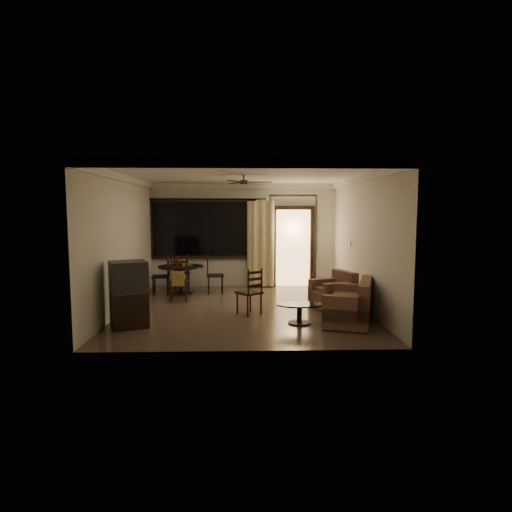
{
  "coord_description": "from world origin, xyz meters",
  "views": [
    {
      "loc": [
        -0.02,
        -8.88,
        2.06
      ],
      "look_at": [
        0.26,
        0.2,
        1.1
      ],
      "focal_mm": 30.0,
      "sensor_mm": 36.0,
      "label": 1
    }
  ],
  "objects_px": {
    "dining_chair_north": "(182,279)",
    "coffee_table": "(299,310)",
    "dining_chair_west": "(161,283)",
    "dining_table": "(181,272)",
    "tv_cabinet": "(129,294)",
    "dining_chair_east": "(215,282)",
    "armchair": "(335,294)",
    "sofa": "(352,306)",
    "side_chair": "(250,301)",
    "dining_chair_south": "(179,288)"
  },
  "relations": [
    {
      "from": "sofa",
      "to": "coffee_table",
      "type": "relative_size",
      "value": 1.94
    },
    {
      "from": "dining_table",
      "to": "dining_chair_west",
      "type": "height_order",
      "value": "dining_chair_west"
    },
    {
      "from": "dining_chair_west",
      "to": "tv_cabinet",
      "type": "height_order",
      "value": "tv_cabinet"
    },
    {
      "from": "dining_chair_north",
      "to": "tv_cabinet",
      "type": "xyz_separation_m",
      "value": [
        -0.42,
        -3.63,
        0.31
      ]
    },
    {
      "from": "dining_chair_east",
      "to": "armchair",
      "type": "relative_size",
      "value": 0.97
    },
    {
      "from": "dining_chair_south",
      "to": "coffee_table",
      "type": "xyz_separation_m",
      "value": [
        2.51,
        -2.06,
        -0.06
      ]
    },
    {
      "from": "dining_chair_east",
      "to": "dining_chair_north",
      "type": "distance_m",
      "value": 1.05
    },
    {
      "from": "side_chair",
      "to": "dining_chair_south",
      "type": "bearing_deg",
      "value": -77.99
    },
    {
      "from": "dining_chair_north",
      "to": "coffee_table",
      "type": "height_order",
      "value": "dining_chair_north"
    },
    {
      "from": "dining_chair_north",
      "to": "armchair",
      "type": "relative_size",
      "value": 0.97
    },
    {
      "from": "sofa",
      "to": "armchair",
      "type": "relative_size",
      "value": 1.67
    },
    {
      "from": "dining_chair_south",
      "to": "armchair",
      "type": "xyz_separation_m",
      "value": [
        3.41,
        -0.86,
        0.01
      ]
    },
    {
      "from": "dining_chair_west",
      "to": "dining_chair_east",
      "type": "xyz_separation_m",
      "value": [
        1.31,
        0.14,
        0.0
      ]
    },
    {
      "from": "dining_table",
      "to": "dining_chair_north",
      "type": "xyz_separation_m",
      "value": [
        -0.07,
        0.6,
        -0.27
      ]
    },
    {
      "from": "dining_table",
      "to": "dining_chair_north",
      "type": "bearing_deg",
      "value": 96.19
    },
    {
      "from": "tv_cabinet",
      "to": "dining_chair_east",
      "type": "bearing_deg",
      "value": 43.41
    },
    {
      "from": "armchair",
      "to": "side_chair",
      "type": "height_order",
      "value": "side_chair"
    },
    {
      "from": "dining_chair_south",
      "to": "dining_chair_east",
      "type": "bearing_deg",
      "value": 45.7
    },
    {
      "from": "dining_chair_west",
      "to": "dining_chair_south",
      "type": "distance_m",
      "value": 0.96
    },
    {
      "from": "sofa",
      "to": "tv_cabinet",
      "type": "bearing_deg",
      "value": -158.63
    },
    {
      "from": "tv_cabinet",
      "to": "armchair",
      "type": "relative_size",
      "value": 1.2
    },
    {
      "from": "dining_chair_north",
      "to": "side_chair",
      "type": "bearing_deg",
      "value": 117.0
    },
    {
      "from": "dining_chair_north",
      "to": "armchair",
      "type": "bearing_deg",
      "value": 142.11
    },
    {
      "from": "dining_chair_north",
      "to": "coffee_table",
      "type": "xyz_separation_m",
      "value": [
        2.64,
        -3.52,
        -0.04
      ]
    },
    {
      "from": "coffee_table",
      "to": "side_chair",
      "type": "xyz_separation_m",
      "value": [
        -0.9,
        0.71,
        0.03
      ]
    },
    {
      "from": "dining_chair_east",
      "to": "side_chair",
      "type": "distance_m",
      "value": 2.43
    },
    {
      "from": "dining_chair_north",
      "to": "coffee_table",
      "type": "relative_size",
      "value": 1.13
    },
    {
      "from": "armchair",
      "to": "dining_chair_east",
      "type": "bearing_deg",
      "value": 126.14
    },
    {
      "from": "dining_chair_north",
      "to": "tv_cabinet",
      "type": "bearing_deg",
      "value": 78.75
    },
    {
      "from": "dining_chair_west",
      "to": "dining_table",
      "type": "bearing_deg",
      "value": 93.65
    },
    {
      "from": "armchair",
      "to": "coffee_table",
      "type": "distance_m",
      "value": 1.5
    },
    {
      "from": "dining_table",
      "to": "dining_chair_east",
      "type": "relative_size",
      "value": 1.18
    },
    {
      "from": "sofa",
      "to": "side_chair",
      "type": "xyz_separation_m",
      "value": [
        -1.89,
        0.63,
        -0.03
      ]
    },
    {
      "from": "dining_table",
      "to": "dining_chair_south",
      "type": "bearing_deg",
      "value": -85.46
    },
    {
      "from": "dining_table",
      "to": "coffee_table",
      "type": "xyz_separation_m",
      "value": [
        2.57,
        -2.92,
        -0.31
      ]
    },
    {
      "from": "sofa",
      "to": "coffee_table",
      "type": "xyz_separation_m",
      "value": [
        -0.98,
        -0.07,
        -0.07
      ]
    },
    {
      "from": "dining_chair_east",
      "to": "armchair",
      "type": "bearing_deg",
      "value": -128.64
    },
    {
      "from": "tv_cabinet",
      "to": "coffee_table",
      "type": "relative_size",
      "value": 1.4
    },
    {
      "from": "dining_chair_west",
      "to": "coffee_table",
      "type": "xyz_separation_m",
      "value": [
        3.05,
        -2.85,
        -0.04
      ]
    },
    {
      "from": "dining_chair_east",
      "to": "armchair",
      "type": "xyz_separation_m",
      "value": [
        2.65,
        -1.78,
        0.04
      ]
    },
    {
      "from": "dining_chair_south",
      "to": "side_chair",
      "type": "distance_m",
      "value": 2.1
    },
    {
      "from": "dining_table",
      "to": "tv_cabinet",
      "type": "distance_m",
      "value": 3.07
    },
    {
      "from": "dining_table",
      "to": "coffee_table",
      "type": "relative_size",
      "value": 1.34
    },
    {
      "from": "side_chair",
      "to": "dining_chair_east",
      "type": "bearing_deg",
      "value": -107.57
    },
    {
      "from": "dining_chair_east",
      "to": "tv_cabinet",
      "type": "distance_m",
      "value": 3.38
    },
    {
      "from": "dining_chair_west",
      "to": "dining_chair_north",
      "type": "distance_m",
      "value": 0.79
    },
    {
      "from": "sofa",
      "to": "armchair",
      "type": "height_order",
      "value": "sofa"
    },
    {
      "from": "dining_table",
      "to": "tv_cabinet",
      "type": "xyz_separation_m",
      "value": [
        -0.49,
        -3.03,
        0.04
      ]
    },
    {
      "from": "dining_chair_south",
      "to": "tv_cabinet",
      "type": "relative_size",
      "value": 0.81
    },
    {
      "from": "coffee_table",
      "to": "side_chair",
      "type": "distance_m",
      "value": 1.15
    }
  ]
}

